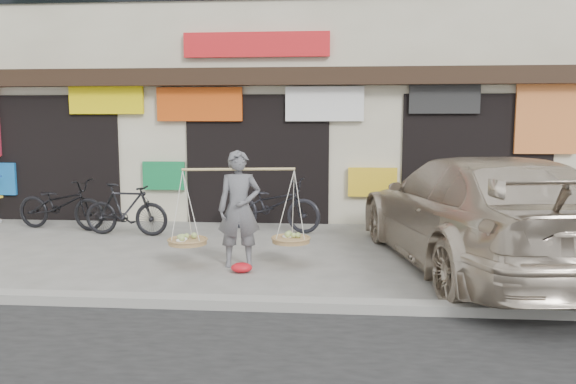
# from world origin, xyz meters

# --- Properties ---
(ground) EXTENTS (70.00, 70.00, 0.00)m
(ground) POSITION_xyz_m (0.00, 0.00, 0.00)
(ground) COLOR gray
(ground) RESTS_ON ground
(kerb) EXTENTS (70.00, 0.25, 0.12)m
(kerb) POSITION_xyz_m (0.00, -2.00, 0.06)
(kerb) COLOR gray
(kerb) RESTS_ON ground
(shophouse_block) EXTENTS (14.00, 6.32, 7.00)m
(shophouse_block) POSITION_xyz_m (-0.00, 6.42, 3.45)
(shophouse_block) COLOR beige
(shophouse_block) RESTS_ON ground
(street_vendor) EXTENTS (2.07, 0.81, 1.72)m
(street_vendor) POSITION_xyz_m (0.22, -0.12, 0.80)
(street_vendor) COLOR #5E5E62
(street_vendor) RESTS_ON ground
(bike_0) EXTENTS (2.01, 0.98, 1.01)m
(bike_0) POSITION_xyz_m (-3.81, 2.45, 0.51)
(bike_0) COLOR black
(bike_0) RESTS_ON ground
(bike_1) EXTENTS (1.68, 0.59, 0.99)m
(bike_1) POSITION_xyz_m (-2.30, 1.97, 0.49)
(bike_1) COLOR black
(bike_1) RESTS_ON ground
(bike_2) EXTENTS (2.11, 1.24, 1.05)m
(bike_2) POSITION_xyz_m (0.41, 2.63, 0.52)
(bike_2) COLOR black
(bike_2) RESTS_ON ground
(suv) EXTENTS (3.24, 6.03, 1.66)m
(suv) POSITION_xyz_m (3.69, 0.09, 0.83)
(suv) COLOR #C2B19C
(suv) RESTS_ON ground
(red_bag) EXTENTS (0.31, 0.25, 0.14)m
(red_bag) POSITION_xyz_m (0.31, -0.47, 0.07)
(red_bag) COLOR red
(red_bag) RESTS_ON ground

